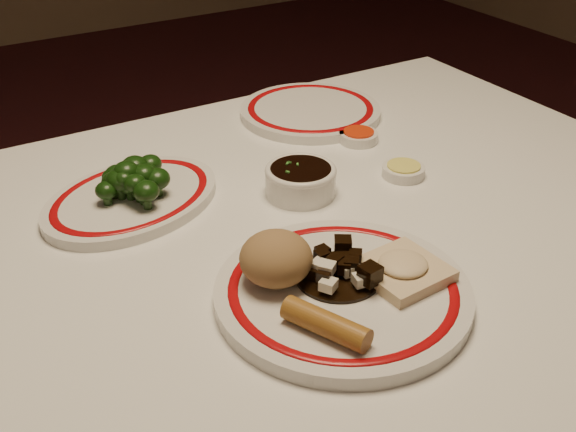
{
  "coord_description": "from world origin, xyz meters",
  "views": [
    {
      "loc": [
        -0.44,
        -0.69,
        1.26
      ],
      "look_at": [
        -0.05,
        -0.04,
        0.8
      ],
      "focal_mm": 45.0,
      "sensor_mm": 36.0,
      "label": 1
    }
  ],
  "objects_px": {
    "main_plate": "(343,293)",
    "broccoli_pile": "(133,178)",
    "soy_bowl": "(301,181)",
    "stirfry_heap": "(340,269)",
    "broccoli_plate": "(132,199)",
    "fried_wonton": "(403,269)",
    "dining_table": "(302,283)",
    "spring_roll": "(326,324)",
    "rice_mound": "(276,258)"
  },
  "relations": [
    {
      "from": "fried_wonton",
      "to": "rice_mound",
      "type": "bearing_deg",
      "value": 151.96
    },
    {
      "from": "stirfry_heap",
      "to": "broccoli_plate",
      "type": "height_order",
      "value": "stirfry_heap"
    },
    {
      "from": "broccoli_plate",
      "to": "broccoli_pile",
      "type": "distance_m",
      "value": 0.03
    },
    {
      "from": "spring_roll",
      "to": "rice_mound",
      "type": "bearing_deg",
      "value": 64.56
    },
    {
      "from": "dining_table",
      "to": "broccoli_plate",
      "type": "bearing_deg",
      "value": 134.89
    },
    {
      "from": "dining_table",
      "to": "stirfry_heap",
      "type": "bearing_deg",
      "value": -104.87
    },
    {
      "from": "dining_table",
      "to": "fried_wonton",
      "type": "distance_m",
      "value": 0.21
    },
    {
      "from": "spring_roll",
      "to": "broccoli_pile",
      "type": "bearing_deg",
      "value": 75.38
    },
    {
      "from": "fried_wonton",
      "to": "soy_bowl",
      "type": "relative_size",
      "value": 0.97
    },
    {
      "from": "dining_table",
      "to": "rice_mound",
      "type": "xyz_separation_m",
      "value": [
        -0.1,
        -0.11,
        0.14
      ]
    },
    {
      "from": "rice_mound",
      "to": "fried_wonton",
      "type": "distance_m",
      "value": 0.15
    },
    {
      "from": "fried_wonton",
      "to": "broccoli_pile",
      "type": "height_order",
      "value": "broccoli_pile"
    },
    {
      "from": "rice_mound",
      "to": "broccoli_plate",
      "type": "height_order",
      "value": "rice_mound"
    },
    {
      "from": "dining_table",
      "to": "rice_mound",
      "type": "distance_m",
      "value": 0.2
    },
    {
      "from": "main_plate",
      "to": "broccoli_pile",
      "type": "height_order",
      "value": "broccoli_pile"
    },
    {
      "from": "broccoli_plate",
      "to": "soy_bowl",
      "type": "bearing_deg",
      "value": -24.03
    },
    {
      "from": "fried_wonton",
      "to": "stirfry_heap",
      "type": "xyz_separation_m",
      "value": [
        -0.06,
        0.04,
        0.0
      ]
    },
    {
      "from": "main_plate",
      "to": "dining_table",
      "type": "bearing_deg",
      "value": 74.05
    },
    {
      "from": "spring_roll",
      "to": "stirfry_heap",
      "type": "distance_m",
      "value": 0.1
    },
    {
      "from": "broccoli_plate",
      "to": "soy_bowl",
      "type": "height_order",
      "value": "soy_bowl"
    },
    {
      "from": "dining_table",
      "to": "rice_mound",
      "type": "bearing_deg",
      "value": -133.78
    },
    {
      "from": "rice_mound",
      "to": "stirfry_heap",
      "type": "bearing_deg",
      "value": -26.84
    },
    {
      "from": "dining_table",
      "to": "broccoli_plate",
      "type": "xyz_separation_m",
      "value": [
        -0.17,
        0.17,
        0.1
      ]
    },
    {
      "from": "stirfry_heap",
      "to": "fried_wonton",
      "type": "bearing_deg",
      "value": -29.26
    },
    {
      "from": "rice_mound",
      "to": "soy_bowl",
      "type": "xyz_separation_m",
      "value": [
        0.15,
        0.18,
        -0.03
      ]
    },
    {
      "from": "broccoli_plate",
      "to": "main_plate",
      "type": "bearing_deg",
      "value": -68.93
    },
    {
      "from": "broccoli_plate",
      "to": "broccoli_pile",
      "type": "relative_size",
      "value": 2.68
    },
    {
      "from": "soy_bowl",
      "to": "spring_roll",
      "type": "bearing_deg",
      "value": -117.41
    },
    {
      "from": "broccoli_plate",
      "to": "stirfry_heap",
      "type": "bearing_deg",
      "value": -66.64
    },
    {
      "from": "fried_wonton",
      "to": "stirfry_heap",
      "type": "distance_m",
      "value": 0.07
    },
    {
      "from": "rice_mound",
      "to": "fried_wonton",
      "type": "bearing_deg",
      "value": -28.04
    },
    {
      "from": "rice_mound",
      "to": "broccoli_pile",
      "type": "distance_m",
      "value": 0.29
    },
    {
      "from": "stirfry_heap",
      "to": "broccoli_plate",
      "type": "xyz_separation_m",
      "value": [
        -0.14,
        0.31,
        -0.02
      ]
    },
    {
      "from": "dining_table",
      "to": "broccoli_pile",
      "type": "bearing_deg",
      "value": 134.04
    },
    {
      "from": "soy_bowl",
      "to": "broccoli_pile",
      "type": "bearing_deg",
      "value": 155.58
    },
    {
      "from": "fried_wonton",
      "to": "broccoli_pile",
      "type": "bearing_deg",
      "value": 118.93
    },
    {
      "from": "dining_table",
      "to": "spring_roll",
      "type": "relative_size",
      "value": 12.31
    },
    {
      "from": "stirfry_heap",
      "to": "broccoli_pile",
      "type": "relative_size",
      "value": 0.83
    },
    {
      "from": "main_plate",
      "to": "fried_wonton",
      "type": "bearing_deg",
      "value": -14.0
    },
    {
      "from": "dining_table",
      "to": "stirfry_heap",
      "type": "relative_size",
      "value": 12.1
    },
    {
      "from": "main_plate",
      "to": "rice_mound",
      "type": "distance_m",
      "value": 0.09
    },
    {
      "from": "main_plate",
      "to": "broccoli_pile",
      "type": "bearing_deg",
      "value": 110.23
    },
    {
      "from": "spring_roll",
      "to": "stirfry_heap",
      "type": "xyz_separation_m",
      "value": [
        0.07,
        0.07,
        -0.0
      ]
    },
    {
      "from": "fried_wonton",
      "to": "broccoli_plate",
      "type": "bearing_deg",
      "value": 119.61
    },
    {
      "from": "dining_table",
      "to": "main_plate",
      "type": "distance_m",
      "value": 0.19
    },
    {
      "from": "main_plate",
      "to": "broccoli_pile",
      "type": "relative_size",
      "value": 2.49
    },
    {
      "from": "spring_roll",
      "to": "fried_wonton",
      "type": "bearing_deg",
      "value": -6.93
    },
    {
      "from": "dining_table",
      "to": "broccoli_pile",
      "type": "height_order",
      "value": "broccoli_pile"
    },
    {
      "from": "main_plate",
      "to": "fried_wonton",
      "type": "relative_size",
      "value": 3.06
    },
    {
      "from": "fried_wonton",
      "to": "dining_table",
      "type": "bearing_deg",
      "value": 98.27
    }
  ]
}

